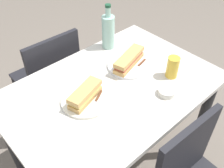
{
  "coord_description": "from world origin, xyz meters",
  "views": [
    {
      "loc": [
        0.68,
        0.75,
        1.7
      ],
      "look_at": [
        0.0,
        0.0,
        0.8
      ],
      "focal_mm": 41.22,
      "sensor_mm": 36.0,
      "label": 1
    }
  ],
  "objects_px": {
    "beer_glass": "(173,67)",
    "olive_bowl": "(167,92)",
    "plate_far": "(129,65)",
    "plate_near": "(86,100)",
    "baguette_sandwich_far": "(129,60)",
    "water_bottle": "(108,31)",
    "chair_near": "(51,78)",
    "baguette_sandwich_near": "(85,94)",
    "knife_near": "(96,101)",
    "knife_far": "(138,66)",
    "dining_table": "(112,104)"
  },
  "relations": [
    {
      "from": "baguette_sandwich_near",
      "to": "knife_near",
      "type": "relative_size",
      "value": 1.31
    },
    {
      "from": "baguette_sandwich_near",
      "to": "knife_near",
      "type": "height_order",
      "value": "baguette_sandwich_near"
    },
    {
      "from": "baguette_sandwich_far",
      "to": "water_bottle",
      "type": "distance_m",
      "value": 0.25
    },
    {
      "from": "dining_table",
      "to": "knife_near",
      "type": "bearing_deg",
      "value": 15.08
    },
    {
      "from": "knife_near",
      "to": "baguette_sandwich_far",
      "type": "relative_size",
      "value": 0.65
    },
    {
      "from": "baguette_sandwich_near",
      "to": "knife_far",
      "type": "xyz_separation_m",
      "value": [
        -0.39,
        -0.0,
        -0.03
      ]
    },
    {
      "from": "knife_far",
      "to": "beer_glass",
      "type": "bearing_deg",
      "value": 117.19
    },
    {
      "from": "dining_table",
      "to": "plate_far",
      "type": "xyz_separation_m",
      "value": [
        -0.19,
        -0.06,
        0.14
      ]
    },
    {
      "from": "plate_far",
      "to": "baguette_sandwich_far",
      "type": "height_order",
      "value": "baguette_sandwich_far"
    },
    {
      "from": "baguette_sandwich_near",
      "to": "knife_near",
      "type": "xyz_separation_m",
      "value": [
        -0.03,
        0.05,
        -0.03
      ]
    },
    {
      "from": "dining_table",
      "to": "knife_near",
      "type": "xyz_separation_m",
      "value": [
        0.14,
        0.04,
        0.15
      ]
    },
    {
      "from": "dining_table",
      "to": "beer_glass",
      "type": "height_order",
      "value": "beer_glass"
    },
    {
      "from": "olive_bowl",
      "to": "water_bottle",
      "type": "bearing_deg",
      "value": -98.06
    },
    {
      "from": "plate_far",
      "to": "beer_glass",
      "type": "xyz_separation_m",
      "value": [
        -0.11,
        0.22,
        0.05
      ]
    },
    {
      "from": "plate_near",
      "to": "baguette_sandwich_near",
      "type": "height_order",
      "value": "baguette_sandwich_near"
    },
    {
      "from": "beer_glass",
      "to": "olive_bowl",
      "type": "distance_m",
      "value": 0.16
    },
    {
      "from": "dining_table",
      "to": "olive_bowl",
      "type": "distance_m",
      "value": 0.32
    },
    {
      "from": "olive_bowl",
      "to": "dining_table",
      "type": "bearing_deg",
      "value": -53.97
    },
    {
      "from": "plate_near",
      "to": "beer_glass",
      "type": "bearing_deg",
      "value": 160.86
    },
    {
      "from": "knife_far",
      "to": "olive_bowl",
      "type": "relative_size",
      "value": 2.02
    },
    {
      "from": "baguette_sandwich_far",
      "to": "beer_glass",
      "type": "xyz_separation_m",
      "value": [
        -0.11,
        0.22,
        0.01
      ]
    },
    {
      "from": "knife_near",
      "to": "olive_bowl",
      "type": "relative_size",
      "value": 1.86
    },
    {
      "from": "chair_near",
      "to": "beer_glass",
      "type": "distance_m",
      "value": 0.89
    },
    {
      "from": "knife_near",
      "to": "baguette_sandwich_far",
      "type": "bearing_deg",
      "value": -162.86
    },
    {
      "from": "dining_table",
      "to": "baguette_sandwich_far",
      "type": "height_order",
      "value": "baguette_sandwich_far"
    },
    {
      "from": "water_bottle",
      "to": "baguette_sandwich_far",
      "type": "bearing_deg",
      "value": 77.46
    },
    {
      "from": "plate_far",
      "to": "beer_glass",
      "type": "height_order",
      "value": "beer_glass"
    },
    {
      "from": "baguette_sandwich_far",
      "to": "olive_bowl",
      "type": "bearing_deg",
      "value": 85.59
    },
    {
      "from": "plate_near",
      "to": "water_bottle",
      "type": "bearing_deg",
      "value": -144.85
    },
    {
      "from": "knife_far",
      "to": "olive_bowl",
      "type": "distance_m",
      "value": 0.25
    },
    {
      "from": "water_bottle",
      "to": "beer_glass",
      "type": "height_order",
      "value": "water_bottle"
    },
    {
      "from": "plate_far",
      "to": "knife_far",
      "type": "relative_size",
      "value": 1.39
    },
    {
      "from": "plate_near",
      "to": "beer_glass",
      "type": "relative_size",
      "value": 2.01
    },
    {
      "from": "knife_near",
      "to": "plate_far",
      "type": "bearing_deg",
      "value": -162.86
    },
    {
      "from": "chair_near",
      "to": "baguette_sandwich_far",
      "type": "bearing_deg",
      "value": 115.84
    },
    {
      "from": "beer_glass",
      "to": "chair_near",
      "type": "bearing_deg",
      "value": -63.75
    },
    {
      "from": "chair_near",
      "to": "knife_near",
      "type": "distance_m",
      "value": 0.69
    },
    {
      "from": "olive_bowl",
      "to": "plate_far",
      "type": "bearing_deg",
      "value": -94.41
    },
    {
      "from": "plate_far",
      "to": "knife_far",
      "type": "height_order",
      "value": "knife_far"
    },
    {
      "from": "beer_glass",
      "to": "dining_table",
      "type": "bearing_deg",
      "value": -27.07
    },
    {
      "from": "beer_glass",
      "to": "baguette_sandwich_near",
      "type": "bearing_deg",
      "value": -19.14
    },
    {
      "from": "plate_far",
      "to": "knife_near",
      "type": "bearing_deg",
      "value": 17.14
    },
    {
      "from": "plate_far",
      "to": "plate_near",
      "type": "bearing_deg",
      "value": 8.73
    },
    {
      "from": "plate_near",
      "to": "knife_near",
      "type": "bearing_deg",
      "value": 118.94
    },
    {
      "from": "dining_table",
      "to": "knife_far",
      "type": "relative_size",
      "value": 6.43
    },
    {
      "from": "knife_near",
      "to": "chair_near",
      "type": "bearing_deg",
      "value": -97.71
    },
    {
      "from": "knife_near",
      "to": "beer_glass",
      "type": "distance_m",
      "value": 0.46
    },
    {
      "from": "plate_far",
      "to": "baguette_sandwich_far",
      "type": "bearing_deg",
      "value": 180.0
    },
    {
      "from": "plate_far",
      "to": "olive_bowl",
      "type": "height_order",
      "value": "olive_bowl"
    },
    {
      "from": "chair_near",
      "to": "knife_near",
      "type": "height_order",
      "value": "chair_near"
    }
  ]
}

